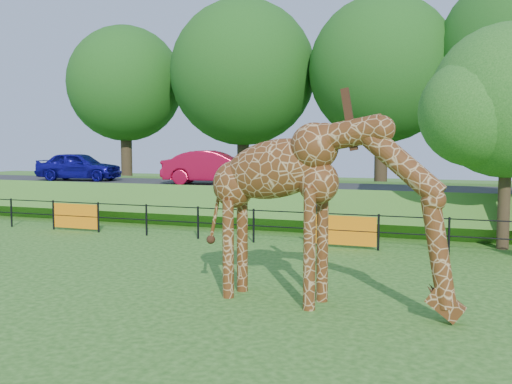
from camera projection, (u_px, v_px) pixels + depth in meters
ground at (106, 309)px, 11.02m from camera, size 90.00×90.00×0.00m
giraffe at (324, 212)px, 11.04m from camera, size 5.33×1.59×3.75m
perimeter_fence at (254, 226)px, 18.44m from camera, size 28.07×0.10×1.10m
embankment at (313, 201)px, 25.42m from camera, size 40.00×9.00×1.30m
road at (304, 188)px, 23.96m from camera, size 40.00×5.00×0.12m
car_blue at (79, 166)px, 27.74m from camera, size 4.28×2.26×1.39m
car_red at (214, 168)px, 25.02m from camera, size 4.71×2.44×1.48m
visitor at (320, 216)px, 19.60m from camera, size 0.59×0.47×1.43m
tree_east at (511, 107)px, 16.98m from camera, size 5.40×4.71×6.76m
bg_tree_line at (380, 69)px, 30.27m from camera, size 37.30×8.80×11.82m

